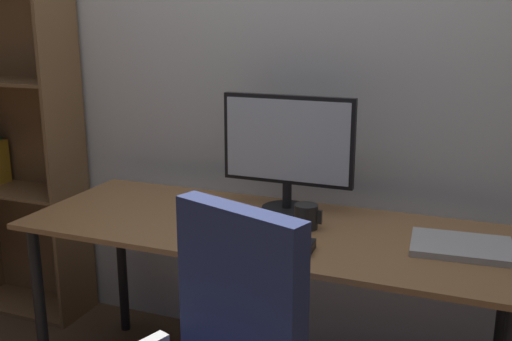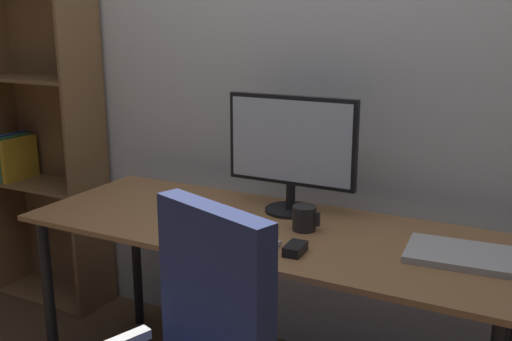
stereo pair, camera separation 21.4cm
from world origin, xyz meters
name	(u,v)px [view 1 (the left image)]	position (x,y,z in m)	size (l,w,h in m)	color
back_wall	(309,61)	(0.00, 0.51, 1.30)	(6.40, 0.10, 2.60)	silver
desk	(266,246)	(0.00, 0.00, 0.66)	(1.79, 0.67, 0.74)	olive
monitor	(288,146)	(0.01, 0.19, 1.00)	(0.52, 0.20, 0.45)	black
keyboard	(243,241)	(-0.01, -0.20, 0.75)	(0.29, 0.11, 0.02)	#B7BABC
mouse	(304,247)	(0.20, -0.19, 0.76)	(0.06, 0.10, 0.03)	black
coffee_mug	(306,216)	(0.14, 0.03, 0.78)	(0.10, 0.09, 0.09)	black
laptop	(461,246)	(0.68, 0.02, 0.75)	(0.32, 0.23, 0.02)	#B7BABC
bookshelf	(16,139)	(-1.46, 0.33, 0.89)	(0.64, 0.28, 1.82)	brown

